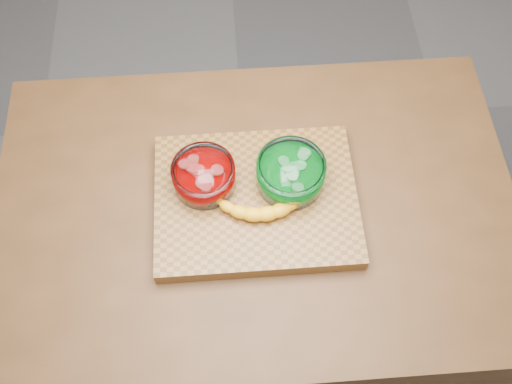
{
  "coord_description": "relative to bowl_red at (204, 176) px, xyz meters",
  "views": [
    {
      "loc": [
        -0.04,
        -0.59,
        2.06
      ],
      "look_at": [
        0.0,
        0.0,
        0.96
      ],
      "focal_mm": 40.0,
      "sensor_mm": 36.0,
      "label": 1
    }
  ],
  "objects": [
    {
      "name": "banana",
      "position": [
        0.13,
        -0.06,
        -0.02
      ],
      "size": [
        0.26,
        0.12,
        0.04
      ],
      "primitive_type": null,
      "color": "#F8AC16",
      "rests_on": "cutting_board"
    },
    {
      "name": "ground",
      "position": [
        0.11,
        -0.04,
        -0.97
      ],
      "size": [
        3.5,
        3.5,
        0.0
      ],
      "primitive_type": "plane",
      "color": "#5E5D62",
      "rests_on": "ground"
    },
    {
      "name": "counter",
      "position": [
        0.11,
        -0.04,
        -0.52
      ],
      "size": [
        1.2,
        0.8,
        0.9
      ],
      "primitive_type": "cube",
      "color": "#4C2E16",
      "rests_on": "ground"
    },
    {
      "name": "bowl_green",
      "position": [
        0.19,
        -0.01,
        0.0
      ],
      "size": [
        0.15,
        0.15,
        0.07
      ],
      "color": "white",
      "rests_on": "cutting_board"
    },
    {
      "name": "cutting_board",
      "position": [
        0.11,
        -0.04,
        -0.05
      ],
      "size": [
        0.45,
        0.35,
        0.04
      ],
      "primitive_type": "cube",
      "color": "brown",
      "rests_on": "counter"
    },
    {
      "name": "bowl_red",
      "position": [
        0.0,
        0.0,
        0.0
      ],
      "size": [
        0.14,
        0.14,
        0.06
      ],
      "color": "white",
      "rests_on": "cutting_board"
    }
  ]
}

